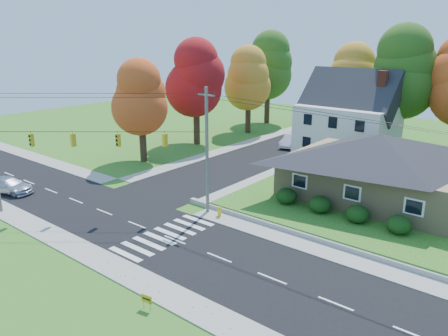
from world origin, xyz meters
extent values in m
plane|color=#3D7923|center=(0.00, 0.00, 0.00)|extent=(120.00, 120.00, 0.00)
cube|color=black|center=(0.00, 0.00, 0.01)|extent=(90.00, 8.00, 0.02)
cube|color=black|center=(-8.00, 26.00, 0.01)|extent=(8.00, 44.00, 0.02)
cube|color=#9C9A90|center=(0.00, 5.00, 0.04)|extent=(90.00, 2.00, 0.08)
cube|color=#9C9A90|center=(0.00, -5.00, 0.04)|extent=(90.00, 2.00, 0.08)
cube|color=tan|center=(8.00, 16.00, 2.10)|extent=(14.00, 10.00, 3.20)
pyramid|color=#26262B|center=(8.00, 16.00, 4.80)|extent=(14.60, 10.60, 2.20)
cube|color=silver|center=(0.00, 28.00, 3.30)|extent=(10.00, 8.00, 5.60)
pyramid|color=#26262B|center=(0.00, 28.00, 7.30)|extent=(10.40, 8.40, 2.40)
cube|color=brown|center=(3.50, 28.00, 5.30)|extent=(0.90, 0.90, 9.60)
ellipsoid|color=#163A10|center=(3.00, 9.80, 1.14)|extent=(1.70, 1.70, 1.27)
ellipsoid|color=#163A10|center=(6.00, 9.80, 1.14)|extent=(1.70, 1.70, 1.27)
ellipsoid|color=#163A10|center=(9.00, 9.80, 1.14)|extent=(1.70, 1.70, 1.27)
ellipsoid|color=#163A10|center=(12.00, 9.80, 1.14)|extent=(1.70, 1.70, 1.27)
cylinder|color=#666059|center=(-1.50, 5.20, 5.00)|extent=(0.26, 0.26, 10.00)
cube|color=#666059|center=(-1.50, 5.20, 9.40)|extent=(1.60, 0.12, 0.12)
cube|color=gold|center=(-12.00, -3.20, 5.95)|extent=(0.34, 0.26, 1.00)
cube|color=gold|center=(-9.50, -1.20, 5.95)|extent=(0.26, 0.34, 1.00)
cube|color=gold|center=(-6.80, 0.95, 5.95)|extent=(0.34, 0.26, 1.00)
cube|color=gold|center=(-4.00, 3.20, 5.95)|extent=(0.26, 0.34, 1.00)
cylinder|color=black|center=(-8.00, 0.00, 6.60)|extent=(13.02, 10.43, 0.04)
cylinder|color=#3F2A19|center=(-2.00, 34.00, 3.20)|extent=(0.80, 0.80, 5.40)
sphere|color=orange|center=(-2.00, 34.00, 7.10)|extent=(6.72, 6.72, 6.72)
sphere|color=orange|center=(-2.00, 34.00, 8.78)|extent=(5.91, 5.91, 5.91)
sphere|color=orange|center=(-2.00, 34.00, 10.46)|extent=(5.11, 5.11, 5.11)
cylinder|color=#3F2A19|center=(4.00, 33.00, 3.65)|extent=(0.86, 0.86, 6.30)
sphere|color=#335E1A|center=(4.00, 33.00, 8.20)|extent=(7.84, 7.84, 7.84)
sphere|color=#335E1A|center=(4.00, 33.00, 10.16)|extent=(6.90, 6.90, 6.90)
sphere|color=#335E1A|center=(4.00, 33.00, 12.12)|extent=(5.96, 5.96, 5.96)
cylinder|color=#3F2A19|center=(-17.00, 12.00, 2.48)|extent=(0.77, 0.77, 4.95)
sphere|color=#D44D1D|center=(-17.00, 12.00, 6.05)|extent=(6.16, 6.16, 6.16)
sphere|color=#D44D1D|center=(-17.00, 12.00, 7.59)|extent=(5.42, 5.42, 5.42)
sphere|color=#D44D1D|center=(-17.00, 12.00, 9.13)|extent=(4.68, 4.68, 4.68)
cylinder|color=#3F2A19|center=(-18.00, 22.00, 2.93)|extent=(0.83, 0.83, 5.85)
sphere|color=#A41617|center=(-18.00, 22.00, 7.15)|extent=(7.28, 7.28, 7.28)
sphere|color=#A41617|center=(-18.00, 22.00, 8.97)|extent=(6.41, 6.41, 6.41)
sphere|color=#A41617|center=(-18.00, 22.00, 10.79)|extent=(5.53, 5.53, 5.53)
cylinder|color=#3F2A19|center=(-17.00, 32.00, 2.70)|extent=(0.80, 0.80, 5.40)
sphere|color=orange|center=(-17.00, 32.00, 6.60)|extent=(6.72, 6.72, 6.72)
sphere|color=orange|center=(-17.00, 32.00, 8.28)|extent=(5.91, 5.91, 5.91)
sphere|color=orange|center=(-17.00, 32.00, 9.96)|extent=(5.11, 5.11, 5.11)
cylinder|color=#3F2A19|center=(-19.00, 40.00, 3.15)|extent=(0.86, 0.86, 6.30)
sphere|color=#335E1A|center=(-19.00, 40.00, 7.70)|extent=(7.84, 7.84, 7.84)
sphere|color=#335E1A|center=(-19.00, 40.00, 9.66)|extent=(6.90, 6.90, 6.90)
sphere|color=#335E1A|center=(-19.00, 40.00, 11.62)|extent=(5.96, 5.96, 5.96)
imported|color=silver|center=(-18.47, -2.61, 0.70)|extent=(5.06, 3.23, 1.37)
imported|color=white|center=(-7.57, 28.47, 0.82)|extent=(2.57, 5.06, 1.59)
cylinder|color=yellow|center=(-0.16, 5.06, 0.05)|extent=(0.39, 0.39, 0.11)
cylinder|color=yellow|center=(-0.16, 5.06, 0.38)|extent=(0.26, 0.26, 0.60)
sphere|color=yellow|center=(-0.16, 5.06, 0.75)|extent=(0.29, 0.29, 0.29)
cylinder|color=yellow|center=(-0.16, 5.06, 0.49)|extent=(0.51, 0.29, 0.13)
cylinder|color=black|center=(4.36, -6.59, 0.28)|extent=(0.02, 0.02, 0.56)
cylinder|color=black|center=(4.85, -6.59, 0.28)|extent=(0.02, 0.02, 0.56)
cube|color=gold|center=(4.60, -6.59, 0.62)|extent=(0.67, 0.15, 0.45)
camera|label=1|loc=(19.99, -19.25, 13.55)|focal=35.00mm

